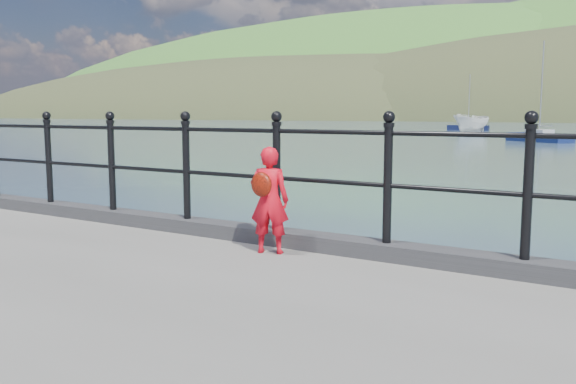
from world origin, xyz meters
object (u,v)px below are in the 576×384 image
Objects in this scene: child at (269,199)px; launch_white at (471,124)px; sailboat_port at (539,138)px; sailboat_left at (468,128)px; railing at (229,161)px.

child is 64.71m from launch_white.
launch_white is at bearing 157.84° from sailboat_port.
launch_white is 0.70× the size of sailboat_port.
child is at bearing -80.88° from sailboat_left.
child is at bearing -26.80° from railing.
railing is 17.82× the size of child.
sailboat_port reaches higher than launch_white.
railing is 47.67m from sailboat_port.
railing is 3.16× the size of launch_white.
sailboat_port is (-5.17, 47.37, -1.48)m from railing.
sailboat_left is 0.93× the size of sailboat_port.
child is 0.13× the size of sailboat_left.
launch_white is (-15.58, 62.81, -0.41)m from child.
sailboat_left reaches higher than railing.
railing reaches higher than child.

